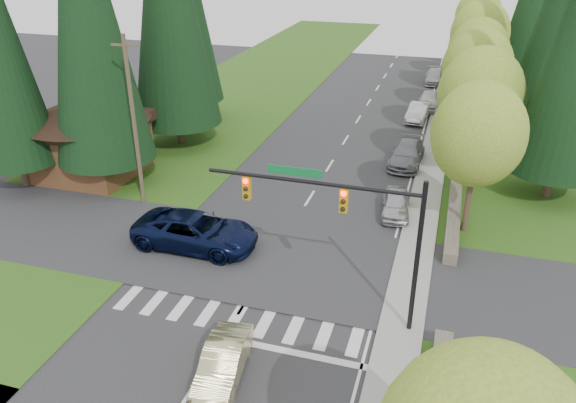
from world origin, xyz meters
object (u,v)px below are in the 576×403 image
at_px(suv_navy, 196,231).
at_px(parked_car_c, 418,112).
at_px(parked_car_d, 429,101).
at_px(parked_car_e, 435,77).
at_px(parked_car_b, 407,154).
at_px(parked_car_a, 396,204).
at_px(sedan_champagne, 223,362).

distance_m(suv_navy, parked_car_c, 26.60).
xyz_separation_m(parked_car_d, parked_car_e, (-0.09, 9.93, -0.10)).
relative_size(parked_car_b, parked_car_d, 1.12).
bearing_deg(parked_car_c, parked_car_e, 93.00).
xyz_separation_m(parked_car_c, parked_car_e, (0.56, 13.65, -0.03)).
bearing_deg(parked_car_e, parked_car_a, -93.76).
bearing_deg(parked_car_d, parked_car_b, -90.18).
relative_size(parked_car_d, parked_car_e, 0.97).
distance_m(sedan_champagne, parked_car_d, 37.40).
distance_m(suv_navy, parked_car_b, 17.37).
bearing_deg(parked_car_b, parked_car_e, 91.01).
height_order(suv_navy, parked_car_b, suv_navy).
height_order(parked_car_a, parked_car_c, parked_car_c).
relative_size(sedan_champagne, parked_car_d, 0.88).
bearing_deg(parked_car_a, sedan_champagne, -112.23).
relative_size(suv_navy, parked_car_e, 1.35).
relative_size(sedan_champagne, suv_navy, 0.63).
relative_size(parked_car_c, parked_car_e, 0.91).
relative_size(parked_car_c, parked_car_d, 0.94).
relative_size(sedan_champagne, parked_car_e, 0.85).
relative_size(sedan_champagne, parked_car_a, 1.05).
bearing_deg(parked_car_c, parked_car_d, 85.51).
relative_size(suv_navy, parked_car_d, 1.39).
distance_m(sedan_champagne, parked_car_b, 23.46).
distance_m(parked_car_c, parked_car_e, 13.66).
height_order(parked_car_b, parked_car_d, parked_car_d).
xyz_separation_m(sedan_champagne, parked_car_d, (4.74, 37.09, 0.12)).
xyz_separation_m(suv_navy, parked_car_e, (9.69, 38.63, -0.21)).
relative_size(parked_car_a, parked_car_d, 0.83).
bearing_deg(sedan_champagne, suv_navy, 113.39).
relative_size(parked_car_a, parked_car_e, 0.81).
height_order(parked_car_a, parked_car_e, parked_car_e).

